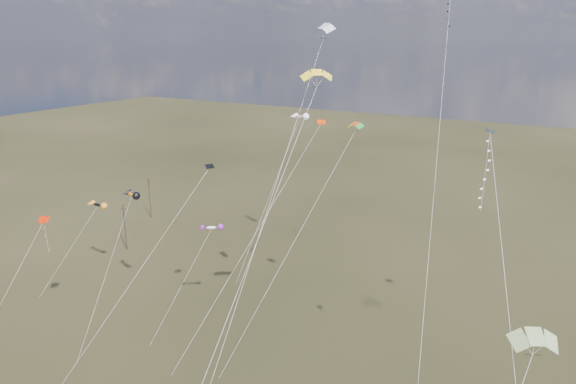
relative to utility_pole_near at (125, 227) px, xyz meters
The scene contains 15 objects.
utility_pole_near is the anchor object (origin of this frame).
utility_pole_far 16.12m from the utility_pole_near, 119.74° to the left, with size 1.40×0.20×8.00m.
diamond_navy_tall 58.39m from the utility_pole_near, ahead, with size 7.42×30.18×39.33m.
diamond_black_mid 33.41m from the utility_pole_near, 32.94° to the right, with size 8.49×16.83×20.90m.
diamond_red_low 26.22m from the utility_pole_near, 63.07° to the right, with size 1.47×12.27×14.54m.
diamond_navy_right 63.09m from the utility_pole_near, 15.85° to the right, with size 9.66×21.10×27.74m.
diamond_orange_center 38.36m from the utility_pole_near, 12.34° to the right, with size 8.23×20.45×25.00m.
parafoil_yellow 53.04m from the utility_pole_near, 19.97° to the right, with size 2.94×28.83×32.08m.
parafoil_blue_white 53.01m from the utility_pole_near, 15.61° to the right, with size 3.14×22.77×35.92m.
parafoil_striped 69.65m from the utility_pole_near, 23.35° to the right, with size 4.59×11.81×18.85m.
parafoil_tricolor 47.32m from the utility_pole_near, ahead, with size 9.13×15.90×25.83m.
novelty_black_orange 11.59m from the utility_pole_near, 63.80° to the right, with size 3.79×10.26×11.54m.
novelty_orange_black 22.76m from the utility_pole_near, 38.38° to the right, with size 4.98×14.21×15.91m.
novelty_white_purple 30.21m from the utility_pole_near, 22.13° to the right, with size 4.61×9.28×13.01m.
novelty_redwhite_stripe 34.54m from the utility_pole_near, 22.88° to the left, with size 5.27×14.10×23.51m.
Camera 1 is at (24.96, -25.98, 34.44)m, focal length 32.00 mm.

